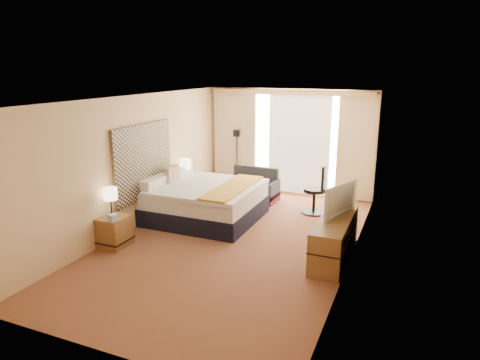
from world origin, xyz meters
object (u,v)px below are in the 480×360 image
at_px(desk_chair, 317,192).
at_px(nightstand_right, 185,194).
at_px(lamp_left, 110,194).
at_px(media_dresser, 335,238).
at_px(bed, 204,201).
at_px(loveseat, 252,189).
at_px(nightstand_left, 115,231).
at_px(floor_lamp, 237,147).
at_px(lamp_right, 185,164).
at_px(television, 336,199).

bearing_deg(desk_chair, nightstand_right, -171.16).
bearing_deg(lamp_left, media_dresser, 15.34).
bearing_deg(bed, loveseat, 74.49).
bearing_deg(bed, nightstand_left, -113.05).
bearing_deg(lamp_left, floor_lamp, 82.76).
bearing_deg(media_dresser, loveseat, 134.43).
bearing_deg(bed, media_dresser, -16.38).
bearing_deg(lamp_right, nightstand_right, -84.34).
bearing_deg(floor_lamp, loveseat, -46.91).
bearing_deg(lamp_right, media_dresser, -22.21).
bearing_deg(media_dresser, nightstand_left, -164.16).
distance_m(nightstand_right, lamp_left, 2.57).
distance_m(loveseat, desk_chair, 1.71).
height_order(bed, floor_lamp, floor_lamp).
relative_size(media_dresser, loveseat, 1.43).
height_order(nightstand_left, loveseat, loveseat).
height_order(desk_chair, lamp_left, desk_chair).
relative_size(loveseat, lamp_right, 2.33).
distance_m(media_dresser, desk_chair, 2.25).
distance_m(bed, floor_lamp, 2.57).
relative_size(nightstand_left, bed, 0.25).
relative_size(media_dresser, desk_chair, 1.65).
distance_m(media_dresser, lamp_left, 3.93).
relative_size(nightstand_right, media_dresser, 0.31).
bearing_deg(loveseat, lamp_left, -108.45).
distance_m(nightstand_left, nightstand_right, 2.50).
bearing_deg(nightstand_left, lamp_left, 156.03).
xyz_separation_m(nightstand_right, media_dresser, (3.70, -1.45, 0.07)).
bearing_deg(television, nightstand_right, 91.00).
xyz_separation_m(nightstand_left, loveseat, (1.26, 3.54, -0.02)).
relative_size(nightstand_left, lamp_right, 1.02).
bearing_deg(lamp_right, nightstand_left, -89.86).
relative_size(loveseat, television, 1.32).
distance_m(media_dresser, floor_lamp, 4.65).
xyz_separation_m(nightstand_right, floor_lamp, (0.50, 1.85, 0.81)).
distance_m(nightstand_left, floor_lamp, 4.45).
bearing_deg(nightstand_left, bed, 66.95).
xyz_separation_m(lamp_right, television, (3.66, -1.33, 0.01)).
height_order(nightstand_right, desk_chair, desk_chair).
bearing_deg(television, loveseat, 66.17).
height_order(nightstand_right, media_dresser, media_dresser).
bearing_deg(nightstand_right, lamp_left, -91.12).
height_order(loveseat, floor_lamp, floor_lamp).
distance_m(floor_lamp, desk_chair, 2.76).
xyz_separation_m(nightstand_right, lamp_right, (-0.01, 0.06, 0.69)).
height_order(floor_lamp, television, floor_lamp).
distance_m(nightstand_right, television, 3.93).
bearing_deg(lamp_left, loveseat, 69.55).
bearing_deg(media_dresser, nightstand_right, 158.60).
height_order(media_dresser, television, television).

